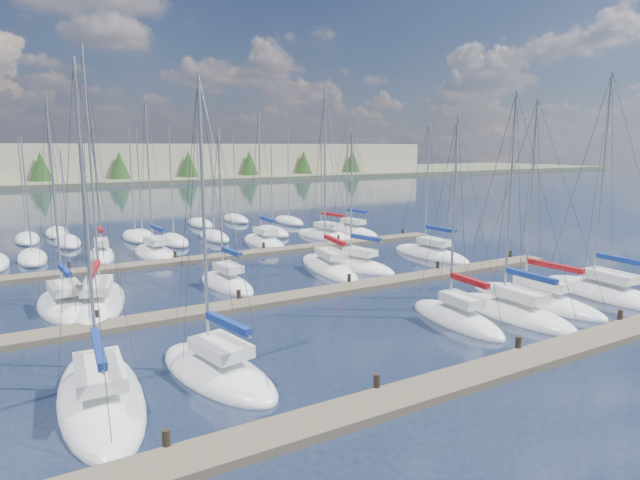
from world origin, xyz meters
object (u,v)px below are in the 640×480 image
sailboat_b (101,396)px  sailboat_k (328,267)px  sailboat_g (603,292)px  sailboat_l (357,266)px  sailboat_d (456,319)px  sailboat_o (155,253)px  sailboat_h (65,306)px  sailboat_i (99,303)px  sailboat_r (351,231)px  sailboat_j (227,283)px  sailboat_m (431,254)px  sailboat_p (264,242)px  sailboat_e (513,313)px  sailboat_f (535,300)px  sailboat_n (102,255)px  sailboat_c (217,371)px  sailboat_q (326,236)px

sailboat_b → sailboat_k: bearing=41.3°
sailboat_g → sailboat_k: bearing=131.6°
sailboat_l → sailboat_d: 13.73m
sailboat_o → sailboat_h: size_ratio=1.10×
sailboat_b → sailboat_i: bearing=86.1°
sailboat_r → sailboat_g: bearing=-98.3°
sailboat_j → sailboat_d: 15.69m
sailboat_m → sailboat_p: bearing=125.9°
sailboat_h → sailboat_k: (18.55, 0.77, 0.01)m
sailboat_e → sailboat_b: (-21.62, 0.90, -0.01)m
sailboat_f → sailboat_n: bearing=123.1°
sailboat_j → sailboat_p: size_ratio=0.83×
sailboat_i → sailboat_d: sailboat_i is taller
sailboat_o → sailboat_m: (20.51, -12.45, -0.02)m
sailboat_h → sailboat_d: sailboat_h is taller
sailboat_f → sailboat_p: bearing=99.3°
sailboat_i → sailboat_h: bearing=-178.0°
sailboat_p → sailboat_r: size_ratio=1.03×
sailboat_d → sailboat_c: 13.54m
sailboat_j → sailboat_g: size_ratio=0.78×
sailboat_l → sailboat_n: bearing=124.1°
sailboat_l → sailboat_c: bearing=-154.6°
sailboat_l → sailboat_h: 20.69m
sailboat_r → sailboat_c: sailboat_r is taller
sailboat_q → sailboat_g: 27.97m
sailboat_j → sailboat_i: size_ratio=0.72×
sailboat_o → sailboat_e: sailboat_o is taller
sailboat_g → sailboat_r: (-0.20, 28.84, 0.01)m
sailboat_n → sailboat_i: size_ratio=0.78×
sailboat_i → sailboat_m: (27.04, 1.02, -0.01)m
sailboat_o → sailboat_n: 4.44m
sailboat_q → sailboat_g: (4.10, -27.67, 0.01)m
sailboat_e → sailboat_q: bearing=81.8°
sailboat_m → sailboat_g: bearing=-87.7°
sailboat_b → sailboat_f: size_ratio=1.03×
sailboat_h → sailboat_i: (1.81, -0.38, 0.01)m
sailboat_o → sailboat_m: 23.99m
sailboat_l → sailboat_f: (4.07, -13.28, -0.00)m
sailboat_e → sailboat_r: bearing=74.7°
sailboat_b → sailboat_f: (24.78, 0.09, 0.01)m
sailboat_i → sailboat_b: (-1.83, -12.92, -0.02)m
sailboat_o → sailboat_k: bearing=-54.6°
sailboat_h → sailboat_k: size_ratio=0.90×
sailboat_o → sailboat_h: bearing=-126.7°
sailboat_i → sailboat_r: 31.75m
sailboat_o → sailboat_d: sailboat_o is taller
sailboat_i → sailboat_k: size_ratio=1.11×
sailboat_p → sailboat_g: 29.83m
sailboat_d → sailboat_f: (6.71, 0.20, -0.01)m
sailboat_q → sailboat_o: (-17.57, -0.33, 0.02)m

